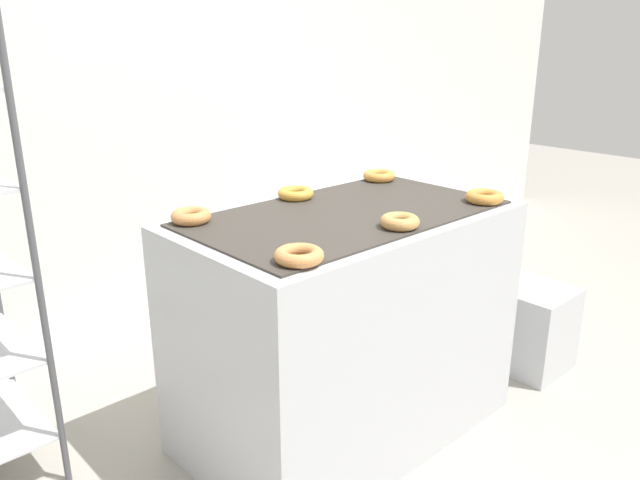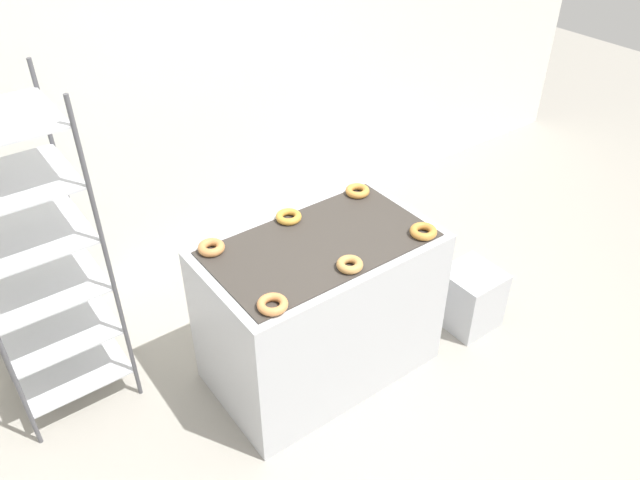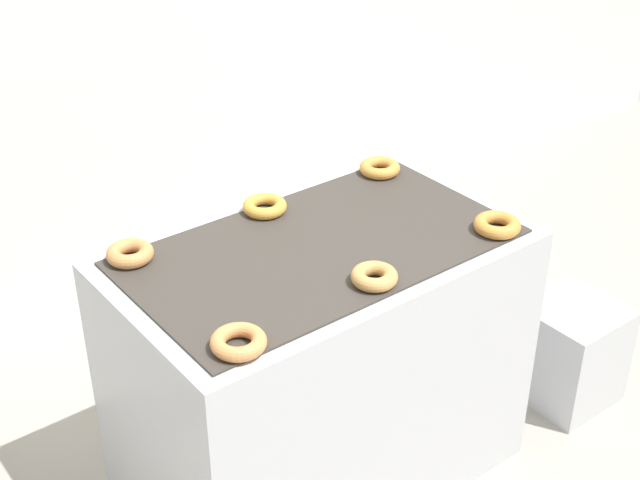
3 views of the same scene
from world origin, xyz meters
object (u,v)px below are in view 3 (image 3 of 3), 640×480
Objects in this scene: fryer_machine at (320,367)px; donut_far_center at (265,206)px; donut_far_left at (130,253)px; donut_near_center at (374,277)px; donut_near_left at (238,342)px; donut_far_right at (380,168)px; glaze_bin at (569,352)px; donut_near_right at (497,225)px.

fryer_machine is 8.85× the size of donut_far_center.
fryer_machine is 0.76m from donut_far_left.
donut_near_center is 0.94× the size of donut_far_center.
donut_near_left is 1.02× the size of donut_far_right.
donut_near_left is (-0.49, -0.28, 0.49)m from fryer_machine.
glaze_bin is 2.92× the size of donut_far_left.
fryer_machine is 0.75m from donut_near_left.
donut_far_right is at bearing 29.94° from donut_near_left.
donut_far_center is (-0.01, 0.29, 0.49)m from fryer_machine.
donut_near_center reaches higher than fryer_machine.
donut_near_right is (0.50, -0.27, 0.50)m from fryer_machine.
glaze_bin is 2.81× the size of donut_near_left.
fryer_machine is 8.64× the size of donut_near_right.
donut_far_center is 1.01× the size of donut_far_right.
donut_far_left reaches higher than donut_near_left.
donut_far_right is at bearing 92.07° from donut_near_right.
donut_far_left is at bearing 91.76° from donut_near_left.
donut_far_left is 0.97× the size of donut_far_center.
donut_far_center is 0.49m from donut_far_right.
donut_near_center is at bearing -47.66° from donut_far_left.
fryer_machine is 8.73× the size of donut_near_left.
donut_near_left reaches higher than fryer_machine.
donut_near_left is 1.12m from donut_far_right.
donut_near_center reaches higher than donut_far_center.
donut_far_right is (0.97, 0.56, 0.00)m from donut_near_left.
donut_near_center is at bearing -91.33° from fryer_machine.
donut_near_right is at bearing -0.97° from donut_near_center.
fryer_machine is at bearing 30.28° from donut_near_left.
donut_near_right reaches higher than donut_far_center.
donut_near_center is (-0.01, -0.26, 0.50)m from fryer_machine.
donut_near_right reaches higher than glaze_bin.
donut_near_right reaches higher than donut_near_left.
donut_near_left is 0.48m from donut_near_center.
donut_near_left is at bearing -149.72° from fryer_machine.
donut_near_right is (0.51, -0.01, -0.00)m from donut_near_center.
donut_near_center is 0.74m from donut_far_left.
donut_far_left is at bearing 132.34° from donut_near_center.
fryer_machine is 0.74m from donut_far_right.
donut_far_left reaches higher than donut_near_right.
donut_near_left is at bearing -177.49° from donut_near_center.
donut_near_right is 1.05× the size of donut_far_left.
donut_far_left is at bearing 150.67° from fryer_machine.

